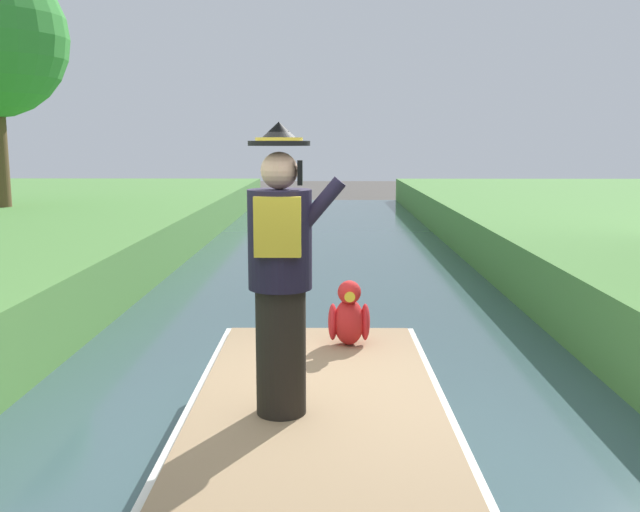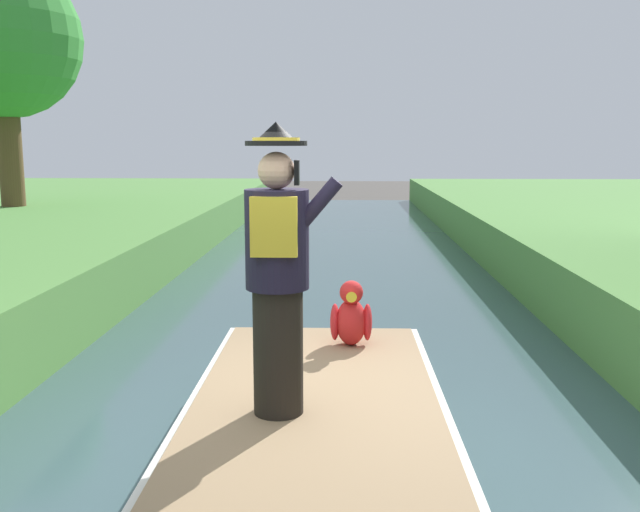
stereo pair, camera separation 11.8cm
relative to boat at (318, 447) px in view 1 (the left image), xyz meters
The scene contains 5 objects.
ground_plane 0.49m from the boat, 90.00° to the left, with size 80.00×80.00×0.00m, color #4C4742.
canal_water 0.44m from the boat, 90.00° to the left, with size 5.56×48.00×0.10m, color #3D565B.
boat is the anchor object (origin of this frame).
person_pirate 1.27m from the boat, 144.96° to the right, with size 0.61×0.42×1.85m.
parrot_plush 1.51m from the boat, 79.97° to the left, with size 0.36×0.34×0.57m.
Camera 1 is at (0.08, -4.73, 2.44)m, focal length 39.27 mm.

